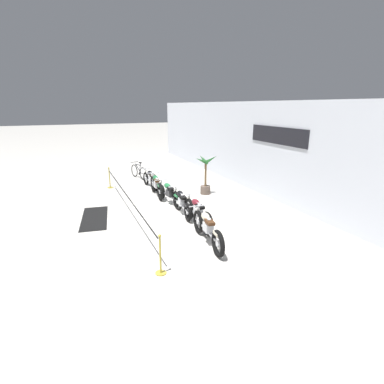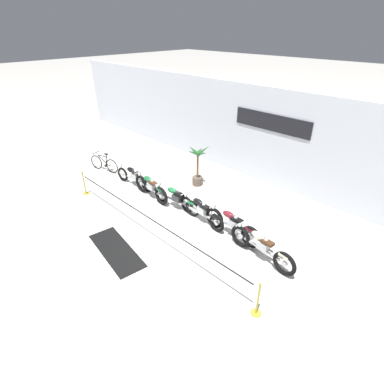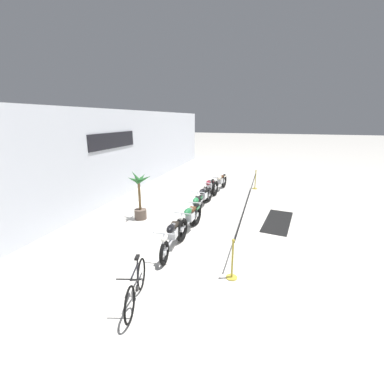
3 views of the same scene
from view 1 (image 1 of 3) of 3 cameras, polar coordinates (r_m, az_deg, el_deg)
The scene contains 13 objects.
ground_plane at distance 11.92m, azimuth -6.11°, elevation -3.60°, with size 120.00×120.00×0.00m, color silver.
back_wall at distance 13.71m, azimuth 14.75°, elevation 7.64°, with size 28.00×0.29×4.20m.
motorcycle_black_0 at distance 15.07m, azimuth -7.75°, elevation 2.37°, with size 2.29×0.62×0.91m.
motorcycle_green_1 at distance 13.79m, azimuth -6.77°, elevation 1.19°, with size 2.21×0.62×0.96m.
motorcycle_green_2 at distance 12.57m, azimuth -4.36°, elevation -0.30°, with size 2.34×0.63×0.91m.
motorcycle_black_3 at distance 11.42m, azimuth -2.01°, elevation -2.01°, with size 2.29×0.62×0.92m.
motorcycle_maroon_4 at distance 10.24m, azimuth 1.09°, elevation -4.02°, with size 2.35×0.62×0.97m.
motorcycle_cream_5 at distance 9.00m, azimuth 2.94°, elevation -7.02°, with size 2.45×0.62×0.96m.
bicycle at distance 17.31m, azimuth -10.12°, elevation 3.83°, with size 1.69×0.60×0.96m.
potted_palm_left_of_row at distance 13.88m, azimuth 2.62°, elevation 3.18°, with size 1.05×0.92×1.91m.
stanchion_far_left at distance 12.64m, azimuth -13.63°, elevation 0.60°, with size 8.67×0.28×1.05m.
stanchion_mid_left at distance 7.57m, azimuth -6.03°, elevation -12.85°, with size 0.28×0.28×1.05m.
floor_banner at distance 11.69m, azimuth -18.07°, elevation -4.72°, with size 2.54×0.91×0.01m, color black.
Camera 1 is at (10.77, -3.14, 4.02)m, focal length 28.00 mm.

